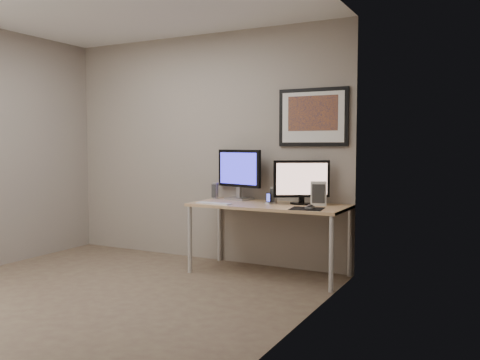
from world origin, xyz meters
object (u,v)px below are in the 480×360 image
(framed_art, at_px, (313,117))
(keyboard, at_px, (214,203))
(monitor_tv, at_px, (302,181))
(speaker_right, at_px, (274,195))
(monitor_large, at_px, (239,172))
(fan_unit, at_px, (318,193))
(desk, at_px, (269,210))
(phone_dock, at_px, (269,198))
(speaker_left, at_px, (215,191))

(framed_art, distance_m, keyboard, 1.36)
(monitor_tv, xyz_separation_m, speaker_right, (-0.30, -0.03, -0.15))
(monitor_large, height_order, keyboard, monitor_large)
(keyboard, distance_m, fan_unit, 1.07)
(desk, bearing_deg, monitor_tv, 20.29)
(phone_dock, bearing_deg, desk, -49.61)
(speaker_left, bearing_deg, monitor_tv, -6.80)
(phone_dock, distance_m, keyboard, 0.56)
(phone_dock, relative_size, keyboard, 0.30)
(speaker_left, distance_m, fan_unit, 1.23)
(fan_unit, bearing_deg, desk, 179.57)
(monitor_tv, xyz_separation_m, keyboard, (-0.81, -0.36, -0.23))
(framed_art, relative_size, monitor_large, 1.27)
(keyboard, bearing_deg, monitor_large, 90.10)
(speaker_left, height_order, keyboard, speaker_left)
(monitor_large, xyz_separation_m, keyboard, (-0.04, -0.49, -0.30))
(speaker_left, xyz_separation_m, fan_unit, (1.23, -0.05, 0.03))
(keyboard, bearing_deg, monitor_tv, 28.29)
(desk, height_order, phone_dock, phone_dock)
(desk, bearing_deg, phone_dock, 117.67)
(speaker_right, height_order, fan_unit, fan_unit)
(monitor_large, relative_size, monitor_tv, 1.17)
(phone_dock, bearing_deg, speaker_left, 178.85)
(desk, xyz_separation_m, speaker_left, (-0.75, 0.21, 0.15))
(phone_dock, bearing_deg, monitor_tv, 27.46)
(desk, bearing_deg, speaker_right, 80.90)
(monitor_tv, bearing_deg, speaker_right, 153.71)
(framed_art, relative_size, monitor_tv, 1.48)
(framed_art, height_order, monitor_large, framed_art)
(monitor_large, xyz_separation_m, monitor_tv, (0.78, -0.13, -0.07))
(framed_art, relative_size, keyboard, 1.94)
(monitor_tv, distance_m, keyboard, 0.92)
(framed_art, distance_m, speaker_left, 1.37)
(desk, height_order, keyboard, keyboard)
(keyboard, bearing_deg, desk, 30.53)
(speaker_right, relative_size, phone_dock, 1.47)
(speaker_right, bearing_deg, framed_art, 31.43)
(desk, distance_m, speaker_left, 0.80)
(keyboard, xyz_separation_m, fan_unit, (0.98, 0.41, 0.11))
(speaker_right, bearing_deg, monitor_tv, 0.57)
(monitor_tv, relative_size, keyboard, 1.31)
(speaker_left, relative_size, phone_dock, 1.53)
(desk, relative_size, phone_dock, 13.75)
(phone_dock, bearing_deg, framed_art, 52.36)
(keyboard, height_order, fan_unit, fan_unit)
(framed_art, distance_m, monitor_large, 1.01)
(speaker_left, relative_size, keyboard, 0.46)
(framed_art, distance_m, speaker_right, 0.91)
(desk, height_order, fan_unit, fan_unit)
(desk, height_order, monitor_large, monitor_large)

